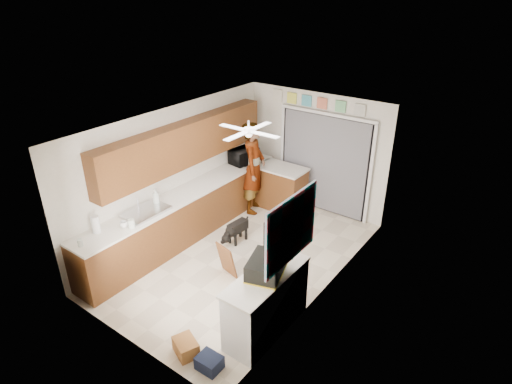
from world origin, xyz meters
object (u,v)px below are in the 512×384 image
Objects in this scene: man at (254,168)px; soap_bottle at (156,197)px; cup at (124,224)px; cardboard_box at (186,347)px; suitcase at (266,267)px; navy_crate at (209,363)px; paper_towel_roll at (96,224)px; microwave at (244,156)px; dog at (238,231)px.

soap_bottle is at bearing 145.42° from man.
man is at bearing 78.22° from soap_bottle.
cup is 0.36× the size of cardboard_box.
navy_crate is (-0.16, -1.02, -0.97)m from suitcase.
cardboard_box is (1.95, -0.68, -0.88)m from cup.
cup reaches higher than navy_crate.
man is (0.53, 3.42, -0.10)m from paper_towel_roll.
paper_towel_roll is at bearing 148.45° from man.
man is (0.47, 2.24, -0.11)m from soap_bottle.
dog is at bearing -137.72° from microwave.
soap_bottle is 1.01× the size of navy_crate.
man is 3.30× the size of dog.
cup reaches higher than dog.
soap_bottle reaches higher than cup.
soap_bottle is at bearing 149.15° from navy_crate.
microwave is at bearing 91.48° from cup.
cup is 0.21× the size of dog.
microwave is at bearing 122.02° from navy_crate.
man reaches higher than paper_towel_roll.
man is (0.31, 3.07, -0.01)m from cup.
navy_crate is at bearing -16.10° from cup.
microwave is 3.60m from paper_towel_roll.
microwave reaches higher than soap_bottle.
cup is (0.08, -3.24, -0.11)m from microwave.
man is 1.49m from dog.
soap_bottle reaches higher than suitcase.
man reaches higher than dog.
microwave is 1.89× the size of navy_crate.
cardboard_box is at bearing -8.62° from paper_towel_roll.
paper_towel_roll is 0.47× the size of dog.
soap_bottle is at bearing 144.43° from cardboard_box.
soap_bottle is 0.89× the size of cardboard_box.
cup is (0.16, -0.83, -0.11)m from soap_bottle.
suitcase is at bearing 60.49° from cardboard_box.
cardboard_box is (2.17, -0.33, -0.97)m from paper_towel_roll.
navy_crate is at bearing -116.33° from suitcase.
soap_bottle reaches higher than cardboard_box.
man reaches higher than cardboard_box.
navy_crate is at bearing -174.02° from man.
cup is 2.18m from dog.
dog is (0.81, 1.88, -0.76)m from cup.
microwave is 0.45m from man.
cardboard_box is 0.42m from navy_crate.
suitcase is at bearing -163.70° from man.
suitcase is (2.53, 0.33, 0.07)m from cup.
man is (-2.22, 2.73, -0.08)m from suitcase.
paper_towel_roll reaches higher than cardboard_box.
dog is at bearing -179.91° from man.
navy_crate is at bearing -30.85° from soap_bottle.
navy_crate is at bearing -7.25° from paper_towel_roll.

